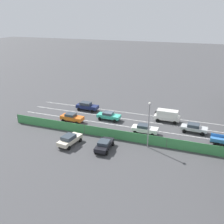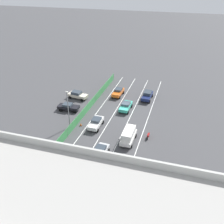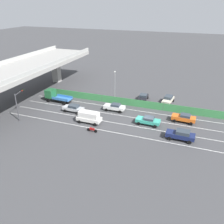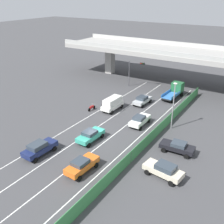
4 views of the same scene
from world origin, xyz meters
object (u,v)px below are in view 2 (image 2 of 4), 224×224
car_taxi_orange (118,92)px  traffic_cone (81,124)px  car_sedan_white (96,123)px  car_taxi_teal (126,106)px  traffic_light (126,183)px  car_van_white (128,135)px  motorcycle (148,136)px  car_sedan_navy (147,95)px  parked_sedan_dark (68,107)px  car_sedan_silver (100,152)px  parked_sedan_cream (77,95)px  street_lamp (68,106)px  flatbed_truck_blue (56,175)px

car_taxi_orange → traffic_cone: car_taxi_orange is taller
car_sedan_white → car_taxi_teal: bearing=-114.2°
car_sedan_white → traffic_light: (-9.61, 15.98, 3.02)m
car_van_white → motorcycle: (-3.03, -2.01, -0.81)m
car_sedan_navy → traffic_light: (-2.69, 30.17, 2.95)m
car_taxi_orange → parked_sedan_dark: car_taxi_orange is taller
car_sedan_silver → motorcycle: car_sedan_silver is taller
car_sedan_white → traffic_light: bearing=121.0°
car_taxi_teal → car_sedan_silver: (0.10, 15.79, -0.01)m
parked_sedan_cream → parked_sedan_dark: size_ratio=1.04×
street_lamp → car_sedan_navy: bearing=-125.9°
car_taxi_orange → car_sedan_navy: car_sedan_navy is taller
parked_sedan_cream → car_van_white: bearing=139.4°
car_sedan_white → car_sedan_navy: car_sedan_navy is taller
car_van_white → parked_sedan_dark: car_van_white is taller
parked_sedan_cream → traffic_cone: size_ratio=7.59×
car_van_white → car_sedan_navy: 16.91m
car_taxi_orange → car_sedan_navy: (-6.72, -0.09, 0.05)m
car_sedan_navy → flatbed_truck_blue: (7.12, 29.06, 0.41)m
flatbed_truck_blue → street_lamp: street_lamp is taller
parked_sedan_dark → traffic_cone: (-4.75, 4.80, -0.56)m
car_sedan_white → motorcycle: 9.79m
car_sedan_silver → parked_sedan_dark: bearing=-47.6°
car_taxi_teal → parked_sedan_dark: 11.76m
car_sedan_white → car_van_white: (-6.73, 2.72, 0.37)m
parked_sedan_cream → parked_sedan_dark: parked_sedan_cream is taller
car_taxi_orange → car_van_white: bearing=111.2°
car_sedan_navy → traffic_light: size_ratio=0.85×
car_sedan_white → flatbed_truck_blue: (0.20, 14.87, 0.48)m
car_sedan_white → traffic_light: traffic_light is taller
traffic_cone → car_sedan_navy: bearing=-123.7°
car_taxi_orange → parked_sedan_dark: size_ratio=1.01×
parked_sedan_dark → traffic_cone: size_ratio=7.27×
parked_sedan_cream → street_lamp: bearing=107.1°
street_lamp → traffic_cone: (-1.66, -1.12, -4.11)m
motorcycle → street_lamp: street_lamp is taller
traffic_light → car_taxi_teal: bearing=-75.8°
flatbed_truck_blue → motorcycle: size_ratio=3.22×
car_sedan_silver → car_van_white: car_van_white is taller
car_sedan_navy → motorcycle: car_sedan_navy is taller
car_taxi_orange → traffic_cone: (3.06, 14.59, -0.62)m
traffic_cone → flatbed_truck_blue: bearing=100.5°
parked_sedan_cream → traffic_light: traffic_light is taller
car_van_white → traffic_cone: size_ratio=7.73×
car_sedan_white → car_sedan_navy: bearing=-116.0°
car_taxi_orange → parked_sedan_cream: bearing=26.7°
car_van_white → flatbed_truck_blue: bearing=60.3°
car_taxi_orange → car_sedan_white: size_ratio=1.01×
parked_sedan_cream → traffic_cone: parked_sedan_cream is taller
car_sedan_silver → traffic_cone: car_sedan_silver is taller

